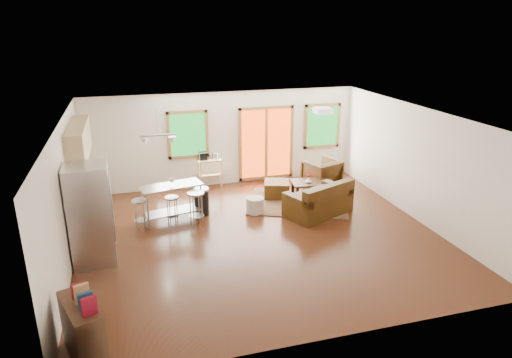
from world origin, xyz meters
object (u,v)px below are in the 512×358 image
object	(u,v)px
refrigerator	(91,215)
island	(172,196)
coffee_table	(312,184)
armchair	(321,172)
kitchen_cart	(209,163)
ottoman	(277,189)
loveseat	(319,202)
rug	(298,202)

from	to	relation	value
refrigerator	island	bearing A→B (deg)	40.44
coffee_table	refrigerator	bearing A→B (deg)	-159.33
armchair	kitchen_cart	distance (m)	3.12
coffee_table	ottoman	xyz separation A→B (m)	(-0.89, 0.27, -0.16)
loveseat	island	world-z (taller)	island
rug	armchair	bearing A→B (deg)	41.43
refrigerator	island	world-z (taller)	refrigerator
rug	coffee_table	size ratio (longest dim) A/B	2.10
rug	kitchen_cart	xyz separation A→B (m)	(-1.95, 1.80, 0.68)
loveseat	armchair	bearing A→B (deg)	42.42
refrigerator	island	xyz separation A→B (m)	(1.63, 1.50, -0.37)
kitchen_cart	island	bearing A→B (deg)	-121.01
refrigerator	rug	bearing A→B (deg)	17.60
refrigerator	kitchen_cart	size ratio (longest dim) A/B	1.92
rug	loveseat	world-z (taller)	loveseat
armchair	refrigerator	size ratio (longest dim) A/B	0.45
armchair	loveseat	bearing A→B (deg)	46.31
island	armchair	bearing A→B (deg)	15.02
ottoman	island	size ratio (longest dim) A/B	0.44
rug	refrigerator	size ratio (longest dim) A/B	1.26
loveseat	kitchen_cart	distance (m)	3.42
rug	armchair	world-z (taller)	armchair
loveseat	kitchen_cart	world-z (taller)	kitchen_cart
island	ottoman	bearing A→B (deg)	15.52
rug	armchair	size ratio (longest dim) A/B	2.78
refrigerator	island	size ratio (longest dim) A/B	1.32
island	kitchen_cart	xyz separation A→B (m)	(1.22, 2.02, 0.09)
armchair	kitchen_cart	xyz separation A→B (m)	(-2.97, 0.90, 0.25)
refrigerator	ottoman	bearing A→B (deg)	25.13
loveseat	island	bearing A→B (deg)	147.38
ottoman	refrigerator	size ratio (longest dim) A/B	0.33
ottoman	kitchen_cart	xyz separation A→B (m)	(-1.56, 1.25, 0.48)
refrigerator	loveseat	bearing A→B (deg)	8.03
ottoman	island	distance (m)	2.91
loveseat	ottoman	world-z (taller)	loveseat
rug	coffee_table	distance (m)	0.68
rug	island	world-z (taller)	island
island	coffee_table	bearing A→B (deg)	7.80
coffee_table	island	bearing A→B (deg)	-172.20
loveseat	refrigerator	bearing A→B (deg)	167.55
coffee_table	rug	bearing A→B (deg)	-150.51
refrigerator	kitchen_cart	xyz separation A→B (m)	(2.85, 3.52, -0.28)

